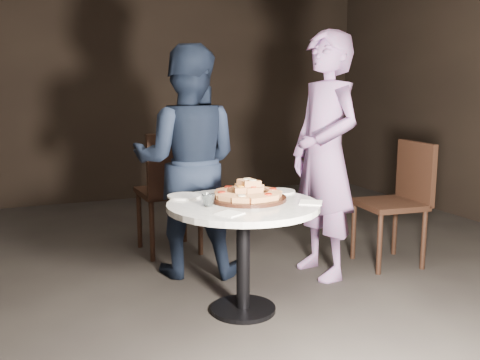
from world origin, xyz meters
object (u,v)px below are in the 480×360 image
Objects in this scene: serving_board at (248,198)px; diner_navy at (187,162)px; focaccia_pile at (248,191)px; chair_far at (172,185)px; chair_right at (401,194)px; diner_teal at (325,156)px; table at (243,223)px; water_glass at (209,200)px.

diner_navy reaches higher than serving_board.
focaccia_pile is 1.21m from chair_far.
chair_right is at bearing 148.91° from chair_far.
diner_teal is at bearing 23.69° from serving_board.
chair_right is at bearing 14.40° from table.
chair_far is (0.13, 1.26, -0.14)m from water_glass.
diner_teal reaches higher than serving_board.
chair_far reaches higher than chair_right.
chair_right is (1.42, 0.32, -0.19)m from focaccia_pile.
diner_teal is (1.02, 0.40, 0.16)m from water_glass.
table is 0.20m from focaccia_pile.
chair_right is at bearing 12.51° from serving_board.
serving_board is at bearing 125.05° from diner_navy.
serving_board is 1.12× the size of focaccia_pile.
chair_right is (1.43, 0.32, -0.15)m from serving_board.
chair_far is (-0.15, 1.19, -0.16)m from focaccia_pile.
table is 1.53m from chair_right.
chair_far reaches higher than focaccia_pile.
chair_right is (1.58, -0.88, -0.04)m from chair_far.
water_glass reaches higher than serving_board.
serving_board is at bearing 95.12° from chair_far.
serving_board is 1.21m from chair_far.
focaccia_pile is at bearing -72.47° from chair_right.
focaccia_pile is at bearing -70.82° from diner_teal.
table is 13.54× the size of water_glass.
table is at bearing 92.23° from chair_far.
diner_teal reaches higher than water_glass.
chair_right reaches higher than focaccia_pile.
water_glass is at bearing -72.21° from chair_right.
diner_navy is at bearing 101.95° from focaccia_pile.
chair_far reaches higher than serving_board.
chair_right is at bearing 84.69° from diner_teal.
diner_navy is 0.99m from diner_teal.
chair_right is 0.54× the size of diner_teal.
diner_navy is (-1.58, 0.43, 0.28)m from chair_right.
focaccia_pile is 0.76m from diner_navy.
chair_far is at bearing 84.23° from water_glass.
chair_far is 1.80m from chair_right.
table is 0.60× the size of diner_teal.
water_glass is at bearing -165.82° from serving_board.
water_glass is at bearing -73.38° from diner_teal.
diner_navy is (0.12, 0.81, 0.11)m from water_glass.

